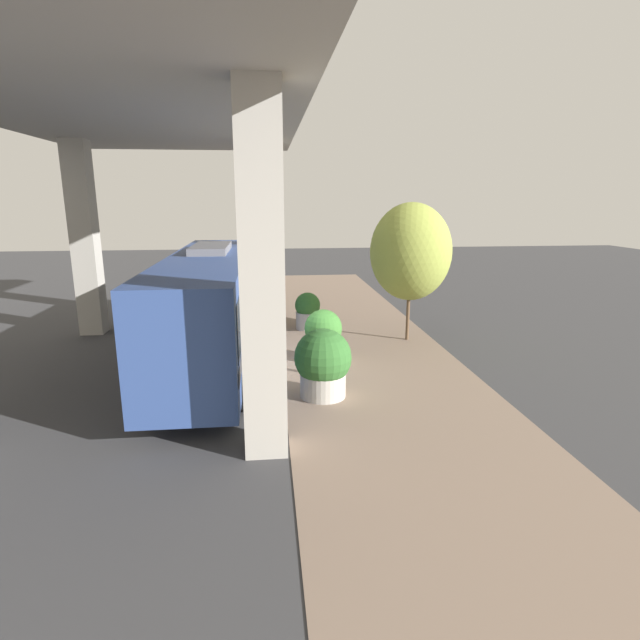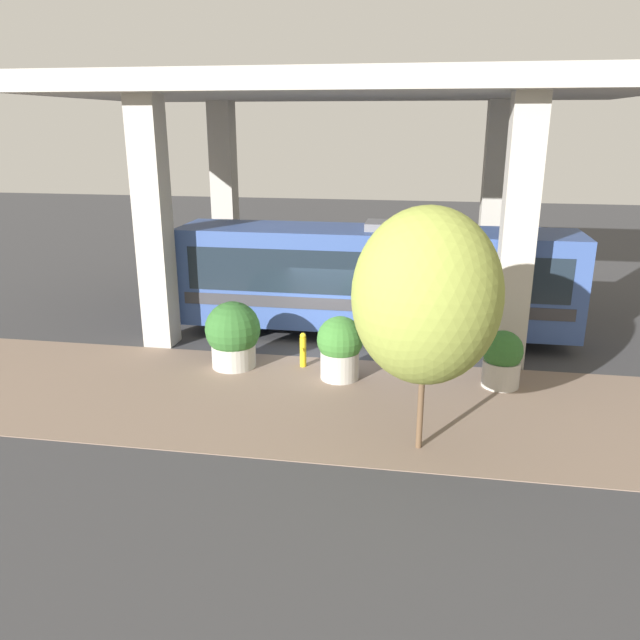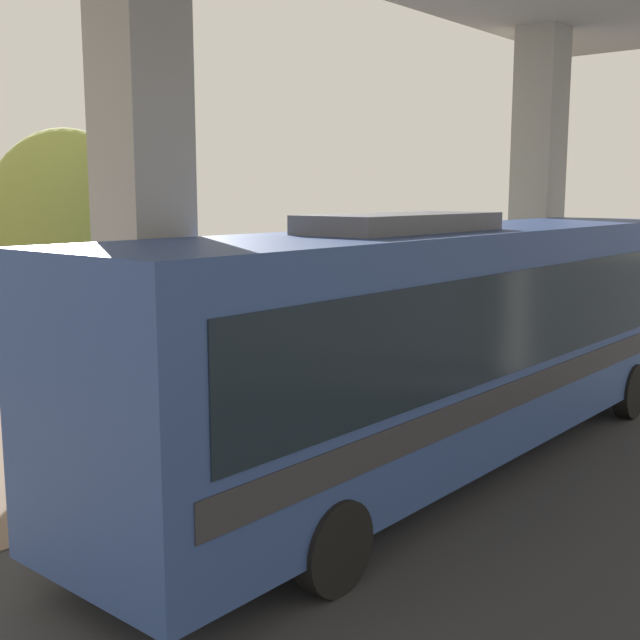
{
  "view_description": "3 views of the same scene",
  "coord_description": "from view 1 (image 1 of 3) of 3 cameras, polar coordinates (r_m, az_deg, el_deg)",
  "views": [
    {
      "loc": [
        0.4,
        15.38,
        5.37
      ],
      "look_at": [
        -1.27,
        -0.21,
        1.54
      ],
      "focal_mm": 28.0,
      "sensor_mm": 36.0,
      "label": 1
    },
    {
      "loc": [
        -17.25,
        -2.75,
        6.78
      ],
      "look_at": [
        0.89,
        0.28,
        0.92
      ],
      "focal_mm": 35.0,
      "sensor_mm": 36.0,
      "label": 2
    },
    {
      "loc": [
        8.36,
        -11.34,
        4.06
      ],
      "look_at": [
        -1.04,
        -0.24,
        1.75
      ],
      "focal_mm": 45.0,
      "sensor_mm": 36.0,
      "label": 3
    }
  ],
  "objects": [
    {
      "name": "ground_plane",
      "position": [
        16.29,
        -4.39,
        -5.57
      ],
      "size": [
        80.0,
        80.0,
        0.0
      ],
      "primitive_type": "plane",
      "color": "#38383A",
      "rests_on": "ground"
    },
    {
      "name": "overpass",
      "position": [
        15.89,
        -20.34,
        19.1
      ],
      "size": [
        9.4,
        18.64,
        8.15
      ],
      "color": "#ADA89E",
      "rests_on": "ground"
    },
    {
      "name": "fire_hydrant",
      "position": [
        15.69,
        -1.61,
        -4.28
      ],
      "size": [
        0.39,
        0.19,
        1.04
      ],
      "color": "gold",
      "rests_on": "ground"
    },
    {
      "name": "street_tree_near",
      "position": [
        19.13,
        10.31,
        7.67
      ],
      "size": [
        3.04,
        3.04,
        5.25
      ],
      "color": "brown",
      "rests_on": "ground"
    },
    {
      "name": "sidewalk_strip",
      "position": [
        16.64,
        6.03,
        -5.16
      ],
      "size": [
        6.0,
        40.0,
        0.02
      ],
      "color": "#7A6656",
      "rests_on": "ground"
    },
    {
      "name": "bus",
      "position": [
        17.09,
        -12.51,
        2.2
      ],
      "size": [
        2.58,
        12.63,
        3.79
      ],
      "color": "#334C8C",
      "rests_on": "ground"
    },
    {
      "name": "planter_back",
      "position": [
        13.71,
        0.32,
        -4.99
      ],
      "size": [
        1.58,
        1.58,
        1.94
      ],
      "color": "#ADA89E",
      "rests_on": "ground"
    },
    {
      "name": "planter_front",
      "position": [
        20.93,
        -1.43,
        1.05
      ],
      "size": [
        1.06,
        1.06,
        1.56
      ],
      "color": "#ADA89E",
      "rests_on": "ground"
    },
    {
      "name": "planter_middle",
      "position": [
        16.75,
        0.36,
        -1.7
      ],
      "size": [
        1.26,
        1.26,
        1.78
      ],
      "color": "#ADA89E",
      "rests_on": "ground"
    }
  ]
}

